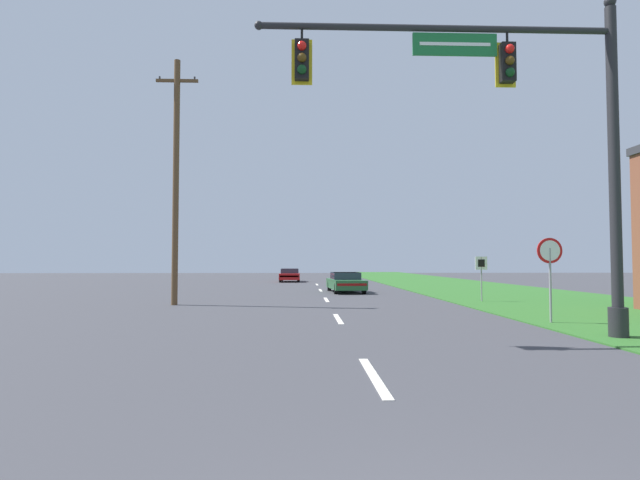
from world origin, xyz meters
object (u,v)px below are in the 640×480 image
route_sign_post (481,268)px  stop_sign (550,261)px  signal_mast (530,128)px  far_car (290,275)px  car_ahead (346,282)px  utility_pole_near (176,178)px

route_sign_post → stop_sign: bearing=-95.8°
signal_mast → far_car: size_ratio=2.11×
signal_mast → stop_sign: bearing=56.9°
car_ahead → far_car: 16.35m
stop_sign → utility_pole_near: bearing=151.9°
signal_mast → utility_pole_near: 14.62m
signal_mast → route_sign_post: signal_mast is taller
signal_mast → car_ahead: size_ratio=1.87×
route_sign_post → car_ahead: bearing=126.7°
far_car → signal_mast: bearing=-79.0°
signal_mast → far_car: signal_mast is taller
stop_sign → route_sign_post: 7.99m
car_ahead → stop_sign: bearing=-72.8°
car_ahead → route_sign_post: route_sign_post is taller
signal_mast → far_car: (-6.67, 34.20, -4.45)m
route_sign_post → utility_pole_near: utility_pole_near is taller
far_car → stop_sign: stop_sign is taller
stop_sign → signal_mast: bearing=-123.1°
far_car → utility_pole_near: bearing=-99.9°
signal_mast → route_sign_post: (2.68, 10.81, -3.53)m
signal_mast → utility_pole_near: utility_pole_near is taller
signal_mast → car_ahead: bearing=99.0°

